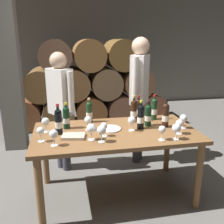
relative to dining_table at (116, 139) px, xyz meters
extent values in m
plane|color=#66635E|center=(0.00, 0.00, -0.67)|extent=(14.00, 14.00, 0.00)
cube|color=slate|center=(0.00, 4.20, 0.73)|extent=(10.00, 0.24, 2.80)
cylinder|color=brown|center=(-1.26, 2.60, -0.37)|extent=(0.60, 0.90, 0.60)
cylinder|color=brown|center=(-0.63, 2.60, -0.37)|extent=(0.60, 0.90, 0.60)
cylinder|color=brown|center=(0.00, 2.60, -0.37)|extent=(0.60, 0.90, 0.60)
cylinder|color=brown|center=(0.63, 2.60, -0.37)|extent=(0.60, 0.90, 0.60)
cylinder|color=brown|center=(1.26, 2.60, -0.37)|extent=(0.60, 0.90, 0.60)
cylinder|color=brown|center=(-0.95, 2.60, 0.18)|extent=(0.60, 0.90, 0.60)
cylinder|color=brown|center=(-0.32, 2.60, 0.18)|extent=(0.60, 0.90, 0.60)
cylinder|color=brown|center=(0.31, 2.60, 0.18)|extent=(0.60, 0.90, 0.60)
cylinder|color=brown|center=(0.95, 2.60, 0.18)|extent=(0.60, 0.90, 0.60)
cylinder|color=brown|center=(-0.63, 2.60, 0.72)|extent=(0.60, 0.90, 0.60)
cylinder|color=brown|center=(0.00, 2.60, 0.72)|extent=(0.60, 0.90, 0.60)
cylinder|color=brown|center=(0.63, 2.60, 0.72)|extent=(0.60, 0.90, 0.60)
cube|color=slate|center=(-1.30, 1.60, 0.63)|extent=(0.32, 0.32, 2.60)
cube|color=brown|center=(0.00, 0.00, 0.07)|extent=(1.70, 0.90, 0.04)
cylinder|color=brown|center=(-0.77, -0.39, -0.31)|extent=(0.07, 0.07, 0.72)
cylinder|color=brown|center=(0.77, -0.39, -0.31)|extent=(0.07, 0.07, 0.72)
cylinder|color=brown|center=(-0.77, 0.39, -0.31)|extent=(0.07, 0.07, 0.72)
cylinder|color=brown|center=(0.77, 0.39, -0.31)|extent=(0.07, 0.07, 0.72)
cylinder|color=black|center=(0.56, 0.02, 0.20)|extent=(0.07, 0.07, 0.22)
sphere|color=black|center=(0.56, 0.02, 0.32)|extent=(0.07, 0.07, 0.07)
cylinder|color=black|center=(0.56, 0.02, 0.35)|extent=(0.03, 0.03, 0.07)
cylinder|color=black|center=(0.56, 0.02, 0.40)|extent=(0.03, 0.03, 0.03)
cylinder|color=silver|center=(0.56, 0.02, 0.19)|extent=(0.07, 0.07, 0.07)
cylinder|color=black|center=(0.38, 0.10, 0.19)|extent=(0.07, 0.07, 0.19)
sphere|color=black|center=(0.38, 0.10, 0.29)|extent=(0.07, 0.07, 0.07)
cylinder|color=black|center=(0.38, 0.10, 0.32)|extent=(0.03, 0.03, 0.06)
cylinder|color=black|center=(0.38, 0.10, 0.36)|extent=(0.03, 0.03, 0.02)
cylinder|color=silver|center=(0.38, 0.10, 0.18)|extent=(0.07, 0.07, 0.06)
cylinder|color=black|center=(0.27, 0.26, 0.20)|extent=(0.07, 0.07, 0.22)
sphere|color=black|center=(0.27, 0.26, 0.31)|extent=(0.07, 0.07, 0.07)
cylinder|color=black|center=(0.27, 0.26, 0.34)|extent=(0.03, 0.03, 0.07)
cylinder|color=tan|center=(0.27, 0.26, 0.39)|extent=(0.03, 0.03, 0.02)
cylinder|color=silver|center=(0.27, 0.26, 0.19)|extent=(0.07, 0.07, 0.07)
cylinder|color=black|center=(0.35, 0.36, 0.19)|extent=(0.07, 0.07, 0.20)
sphere|color=black|center=(0.35, 0.36, 0.30)|extent=(0.07, 0.07, 0.07)
cylinder|color=black|center=(0.35, 0.36, 0.32)|extent=(0.03, 0.03, 0.06)
cylinder|color=#B21E23|center=(0.35, 0.36, 0.37)|extent=(0.03, 0.03, 0.02)
cylinder|color=silver|center=(0.35, 0.36, 0.18)|extent=(0.07, 0.07, 0.06)
cylinder|color=#19381E|center=(-0.24, 0.34, 0.19)|extent=(0.07, 0.07, 0.20)
sphere|color=#19381E|center=(-0.24, 0.34, 0.30)|extent=(0.07, 0.07, 0.07)
cylinder|color=#19381E|center=(-0.24, 0.34, 0.32)|extent=(0.03, 0.03, 0.06)
cylinder|color=tan|center=(-0.24, 0.34, 0.37)|extent=(0.03, 0.03, 0.02)
cylinder|color=silver|center=(-0.24, 0.34, 0.18)|extent=(0.07, 0.07, 0.06)
cylinder|color=black|center=(-0.58, 0.03, 0.20)|extent=(0.07, 0.07, 0.22)
sphere|color=black|center=(-0.58, 0.03, 0.32)|extent=(0.07, 0.07, 0.07)
cylinder|color=black|center=(-0.58, 0.03, 0.35)|extent=(0.03, 0.03, 0.07)
cylinder|color=#B21E23|center=(-0.58, 0.03, 0.39)|extent=(0.03, 0.03, 0.03)
cylinder|color=silver|center=(-0.58, 0.03, 0.19)|extent=(0.07, 0.07, 0.07)
cylinder|color=black|center=(-0.50, 0.18, 0.19)|extent=(0.07, 0.07, 0.20)
sphere|color=black|center=(-0.50, 0.18, 0.30)|extent=(0.07, 0.07, 0.07)
cylinder|color=black|center=(-0.50, 0.18, 0.32)|extent=(0.03, 0.03, 0.06)
cylinder|color=gold|center=(-0.50, 0.18, 0.36)|extent=(0.03, 0.03, 0.02)
cylinder|color=silver|center=(-0.50, 0.18, 0.18)|extent=(0.07, 0.07, 0.06)
cylinder|color=black|center=(0.28, 0.02, 0.20)|extent=(0.07, 0.07, 0.22)
sphere|color=black|center=(0.28, 0.02, 0.31)|extent=(0.07, 0.07, 0.07)
cylinder|color=black|center=(0.28, 0.02, 0.34)|extent=(0.03, 0.03, 0.07)
cylinder|color=gold|center=(0.28, 0.02, 0.39)|extent=(0.03, 0.03, 0.02)
cylinder|color=silver|center=(0.28, 0.02, 0.19)|extent=(0.07, 0.07, 0.07)
cylinder|color=#19381E|center=(0.53, 0.30, 0.20)|extent=(0.07, 0.07, 0.21)
sphere|color=#19381E|center=(0.53, 0.30, 0.31)|extent=(0.07, 0.07, 0.07)
cylinder|color=#19381E|center=(0.53, 0.30, 0.34)|extent=(0.03, 0.03, 0.07)
cylinder|color=#B21E23|center=(0.53, 0.30, 0.39)|extent=(0.03, 0.03, 0.02)
cylinder|color=silver|center=(0.53, 0.30, 0.19)|extent=(0.07, 0.07, 0.06)
cylinder|color=white|center=(-0.62, -0.26, 0.09)|extent=(0.06, 0.06, 0.00)
cylinder|color=white|center=(-0.62, -0.26, 0.13)|extent=(0.01, 0.01, 0.07)
sphere|color=white|center=(-0.62, -0.26, 0.21)|extent=(0.08, 0.08, 0.08)
cylinder|color=white|center=(0.38, -0.32, 0.09)|extent=(0.06, 0.06, 0.00)
cylinder|color=white|center=(0.38, -0.32, 0.13)|extent=(0.01, 0.01, 0.07)
sphere|color=white|center=(0.38, -0.32, 0.20)|extent=(0.07, 0.07, 0.07)
cylinder|color=white|center=(-0.71, 0.11, 0.09)|extent=(0.06, 0.06, 0.00)
cylinder|color=white|center=(-0.71, 0.11, 0.13)|extent=(0.01, 0.01, 0.07)
sphere|color=white|center=(-0.71, 0.11, 0.21)|extent=(0.08, 0.08, 0.08)
cylinder|color=white|center=(-0.28, 0.08, 0.09)|extent=(0.06, 0.06, 0.00)
cylinder|color=white|center=(-0.28, 0.08, 0.13)|extent=(0.01, 0.01, 0.07)
sphere|color=white|center=(-0.28, 0.08, 0.20)|extent=(0.08, 0.08, 0.08)
cylinder|color=white|center=(-0.74, -0.14, 0.09)|extent=(0.06, 0.06, 0.00)
cylinder|color=white|center=(-0.74, -0.14, 0.13)|extent=(0.01, 0.01, 0.07)
sphere|color=white|center=(-0.74, -0.14, 0.20)|extent=(0.07, 0.07, 0.07)
cylinder|color=white|center=(-0.14, -0.12, 0.09)|extent=(0.06, 0.06, 0.00)
cylinder|color=white|center=(-0.14, -0.12, 0.13)|extent=(0.01, 0.01, 0.07)
sphere|color=white|center=(-0.14, -0.12, 0.20)|extent=(0.07, 0.07, 0.07)
cylinder|color=white|center=(0.61, -0.21, 0.09)|extent=(0.06, 0.06, 0.00)
cylinder|color=white|center=(0.61, -0.21, 0.13)|extent=(0.01, 0.01, 0.07)
sphere|color=white|center=(0.61, -0.21, 0.21)|extent=(0.08, 0.08, 0.08)
cylinder|color=white|center=(0.73, -0.06, 0.09)|extent=(0.06, 0.06, 0.00)
cylinder|color=white|center=(0.73, -0.06, 0.13)|extent=(0.01, 0.01, 0.07)
sphere|color=white|center=(0.73, -0.06, 0.21)|extent=(0.08, 0.08, 0.08)
cylinder|color=white|center=(-0.19, -0.26, 0.09)|extent=(0.06, 0.06, 0.00)
cylinder|color=white|center=(-0.19, -0.26, 0.13)|extent=(0.01, 0.01, 0.07)
sphere|color=white|center=(-0.19, -0.26, 0.21)|extent=(0.09, 0.09, 0.09)
cylinder|color=white|center=(-0.28, -0.19, 0.09)|extent=(0.06, 0.06, 0.00)
cylinder|color=white|center=(-0.28, -0.19, 0.13)|extent=(0.01, 0.01, 0.07)
sphere|color=white|center=(-0.28, -0.19, 0.21)|extent=(0.09, 0.09, 0.09)
cylinder|color=white|center=(0.52, -0.34, 0.09)|extent=(0.06, 0.06, 0.00)
cylinder|color=white|center=(0.52, -0.34, 0.13)|extent=(0.01, 0.01, 0.07)
sphere|color=white|center=(0.52, -0.34, 0.21)|extent=(0.08, 0.08, 0.08)
cylinder|color=white|center=(0.17, -0.02, 0.09)|extent=(0.06, 0.06, 0.00)
cylinder|color=white|center=(0.17, -0.02, 0.13)|extent=(0.01, 0.01, 0.07)
sphere|color=white|center=(0.17, -0.02, 0.21)|extent=(0.08, 0.08, 0.08)
cube|color=#B2A893|center=(-0.44, -0.10, 0.11)|extent=(0.25, 0.20, 0.03)
cylinder|color=white|center=(-0.05, 0.06, 0.10)|extent=(0.24, 0.24, 0.01)
cylinder|color=#383842|center=(0.51, 0.80, -0.24)|extent=(0.11, 0.11, 0.85)
cylinder|color=#383842|center=(0.45, 0.70, -0.24)|extent=(0.11, 0.11, 0.85)
cube|color=silver|center=(0.48, 0.75, 0.51)|extent=(0.32, 0.37, 0.64)
cylinder|color=silver|center=(0.59, 0.93, 0.54)|extent=(0.08, 0.08, 0.54)
cylinder|color=silver|center=(0.37, 0.57, 0.54)|extent=(0.08, 0.08, 0.54)
sphere|color=tan|center=(0.48, 0.75, 0.93)|extent=(0.23, 0.23, 0.23)
cylinder|color=#383842|center=(-0.59, 0.76, -0.28)|extent=(0.11, 0.11, 0.77)
cylinder|color=#383842|center=(-0.53, 0.68, -0.28)|extent=(0.11, 0.11, 0.77)
cube|color=silver|center=(-0.56, 0.72, 0.39)|extent=(0.34, 0.36, 0.58)
cylinder|color=silver|center=(-0.69, 0.89, 0.42)|extent=(0.08, 0.08, 0.49)
cylinder|color=silver|center=(-0.43, 0.55, 0.42)|extent=(0.08, 0.08, 0.49)
sphere|color=tan|center=(-0.56, 0.72, 0.77)|extent=(0.21, 0.21, 0.21)
camera|label=1|loc=(-0.51, -2.39, 1.01)|focal=39.94mm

